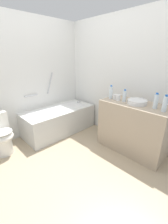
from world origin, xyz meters
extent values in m
plane|color=tan|center=(0.00, 0.00, 0.00)|extent=(3.78, 3.78, 0.00)
cube|color=silver|center=(0.00, 1.42, 1.17)|extent=(3.18, 0.10, 2.33)
cube|color=silver|center=(1.44, 0.00, 1.17)|extent=(0.10, 3.13, 2.33)
cube|color=silver|center=(0.58, 1.01, 0.26)|extent=(1.55, 0.71, 0.53)
cube|color=white|center=(0.58, 1.01, 0.49)|extent=(1.27, 0.51, 0.09)
cylinder|color=silver|center=(1.18, 1.01, 0.57)|extent=(0.09, 0.03, 0.03)
cylinder|color=silver|center=(0.62, 1.34, 1.04)|extent=(0.19, 0.03, 0.46)
cylinder|color=silver|center=(0.16, 1.34, 0.84)|extent=(0.27, 0.03, 0.03)
cylinder|color=white|center=(-0.60, 0.98, 0.18)|extent=(0.27, 0.27, 0.35)
ellipsoid|color=white|center=(-0.59, 0.94, 0.35)|extent=(0.36, 0.37, 0.15)
ellipsoid|color=white|center=(-0.59, 0.94, 0.44)|extent=(0.34, 0.35, 0.02)
cube|color=tan|center=(1.11, -0.48, 0.44)|extent=(0.56, 1.14, 0.88)
cylinder|color=white|center=(1.09, -0.50, 0.91)|extent=(0.31, 0.31, 0.07)
cylinder|color=#B7B7BD|center=(1.29, -0.50, 0.91)|extent=(0.02, 0.02, 0.07)
cylinder|color=#B7B7BD|center=(1.24, -0.50, 0.94)|extent=(0.10, 0.02, 0.02)
cylinder|color=#B7B7BD|center=(1.29, -0.56, 0.89)|extent=(0.03, 0.03, 0.04)
cylinder|color=#B7B7BD|center=(1.29, -0.44, 0.89)|extent=(0.03, 0.03, 0.04)
cylinder|color=silver|center=(1.06, 0.00, 0.99)|extent=(0.06, 0.06, 0.22)
cylinder|color=blue|center=(1.06, 0.00, 1.11)|extent=(0.03, 0.03, 0.02)
cylinder|color=silver|center=(1.08, -0.79, 0.98)|extent=(0.06, 0.06, 0.21)
cylinder|color=blue|center=(1.08, -0.79, 1.10)|extent=(0.04, 0.04, 0.02)
cylinder|color=silver|center=(1.03, -0.93, 0.99)|extent=(0.06, 0.06, 0.22)
cylinder|color=blue|center=(1.03, -0.93, 1.11)|extent=(0.04, 0.04, 0.02)
cylinder|color=silver|center=(1.06, -0.28, 0.97)|extent=(0.06, 0.06, 0.19)
cylinder|color=blue|center=(1.06, -0.28, 1.08)|extent=(0.03, 0.03, 0.02)
cylinder|color=white|center=(1.04, -0.17, 0.93)|extent=(0.08, 0.08, 0.10)
cylinder|color=white|center=(1.07, -0.09, 0.92)|extent=(0.07, 0.07, 0.09)
camera|label=1|loc=(-1.10, -1.52, 1.60)|focal=23.43mm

